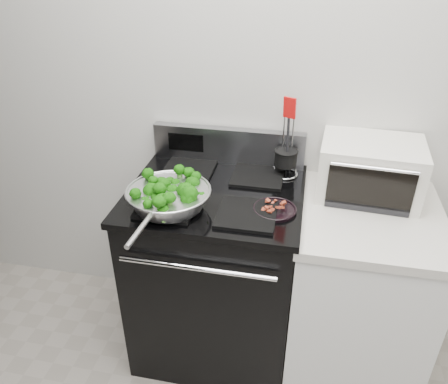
% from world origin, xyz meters
% --- Properties ---
extents(back_wall, '(4.00, 0.02, 2.70)m').
position_xyz_m(back_wall, '(0.00, 1.75, 1.35)').
color(back_wall, beige).
rests_on(back_wall, ground).
extents(gas_range, '(0.79, 0.69, 1.13)m').
position_xyz_m(gas_range, '(-0.30, 1.41, 0.49)').
color(gas_range, black).
rests_on(gas_range, floor).
extents(counter, '(0.62, 0.68, 0.92)m').
position_xyz_m(counter, '(0.39, 1.41, 0.46)').
color(counter, white).
rests_on(counter, floor).
extents(skillet, '(0.36, 0.57, 0.08)m').
position_xyz_m(skillet, '(-0.46, 1.23, 1.00)').
color(skillet, silver).
rests_on(skillet, gas_range).
extents(broccoli_pile, '(0.28, 0.28, 0.10)m').
position_xyz_m(broccoli_pile, '(-0.46, 1.23, 1.02)').
color(broccoli_pile, '#083104').
rests_on(broccoli_pile, skillet).
extents(bacon_plate, '(0.18, 0.18, 0.04)m').
position_xyz_m(bacon_plate, '(-0.02, 1.30, 0.97)').
color(bacon_plate, black).
rests_on(bacon_plate, gas_range).
extents(utensil_holder, '(0.13, 0.13, 0.39)m').
position_xyz_m(utensil_holder, '(-0.01, 1.63, 1.02)').
color(utensil_holder, silver).
rests_on(utensil_holder, gas_range).
extents(toaster_oven, '(0.46, 0.36, 0.25)m').
position_xyz_m(toaster_oven, '(0.37, 1.58, 1.05)').
color(toaster_oven, silver).
rests_on(toaster_oven, counter).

